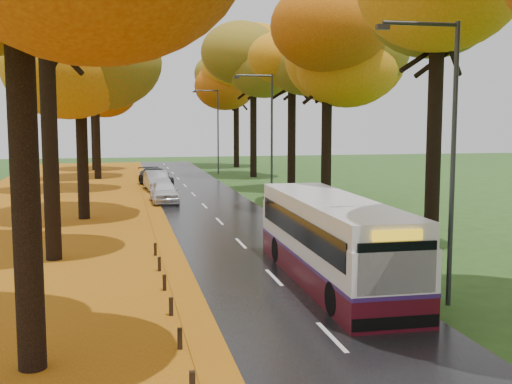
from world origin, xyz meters
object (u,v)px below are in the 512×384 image
object	(u,v)px
car_white	(164,192)
car_silver	(157,180)
streetlamp_mid	(268,128)
streetlamp_far	(215,125)
bus	(332,239)
car_dark	(156,177)
streetlamp_near	(445,141)

from	to	relation	value
car_white	car_silver	distance (m)	7.18
streetlamp_mid	car_white	distance (m)	7.66
streetlamp_far	bus	bearing A→B (deg)	-93.14
streetlamp_far	car_silver	size ratio (longest dim) A/B	1.84
car_silver	car_dark	distance (m)	3.18
car_silver	streetlamp_near	bearing A→B (deg)	-82.92
streetlamp_mid	streetlamp_far	size ratio (longest dim) A/B	1.00
bus	car_white	xyz separation A→B (m)	(-3.99, 20.90, -0.73)
streetlamp_near	car_dark	world-z (taller)	streetlamp_near
streetlamp_far	car_silver	world-z (taller)	streetlamp_far
car_silver	car_dark	world-z (taller)	car_silver
streetlamp_near	car_white	distance (m)	25.10
car_dark	bus	bearing A→B (deg)	-94.68
streetlamp_near	streetlamp_mid	world-z (taller)	same
bus	car_silver	bearing A→B (deg)	98.85
streetlamp_near	car_white	size ratio (longest dim) A/B	1.95
streetlamp_near	streetlamp_mid	distance (m)	22.00
streetlamp_far	car_white	distance (m)	21.34
streetlamp_near	streetlamp_mid	bearing A→B (deg)	90.00
streetlamp_far	car_silver	distance (m)	14.84
streetlamp_mid	bus	distance (m)	19.33
streetlamp_near	car_silver	xyz separation A→B (m)	(-6.30, 31.16, -3.96)
streetlamp_near	car_silver	world-z (taller)	streetlamp_near
streetlamp_mid	streetlamp_far	xyz separation A→B (m)	(0.00, 22.00, 0.00)
streetlamp_near	streetlamp_far	bearing A→B (deg)	90.00
bus	car_white	distance (m)	21.30
bus	car_white	size ratio (longest dim) A/B	2.54
bus	car_white	bearing A→B (deg)	101.45
streetlamp_near	streetlamp_mid	xyz separation A→B (m)	(0.00, 22.00, 0.00)
streetlamp_far	car_dark	size ratio (longest dim) A/B	1.68
streetlamp_far	car_white	world-z (taller)	streetlamp_far
bus	car_white	world-z (taller)	bus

